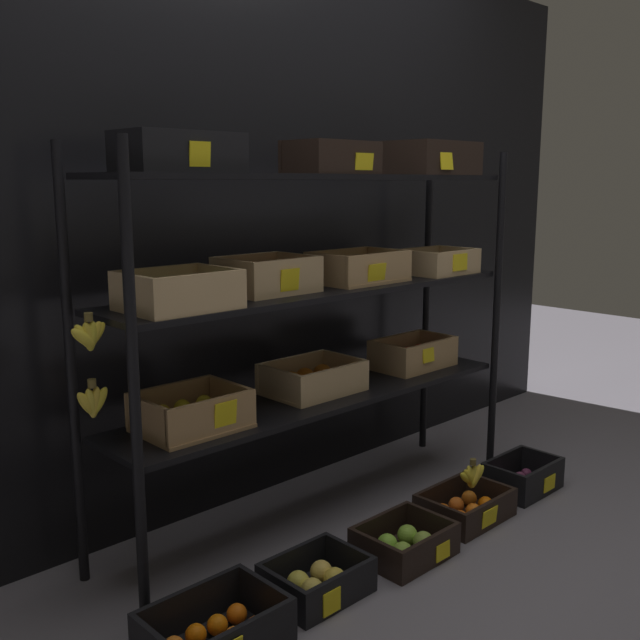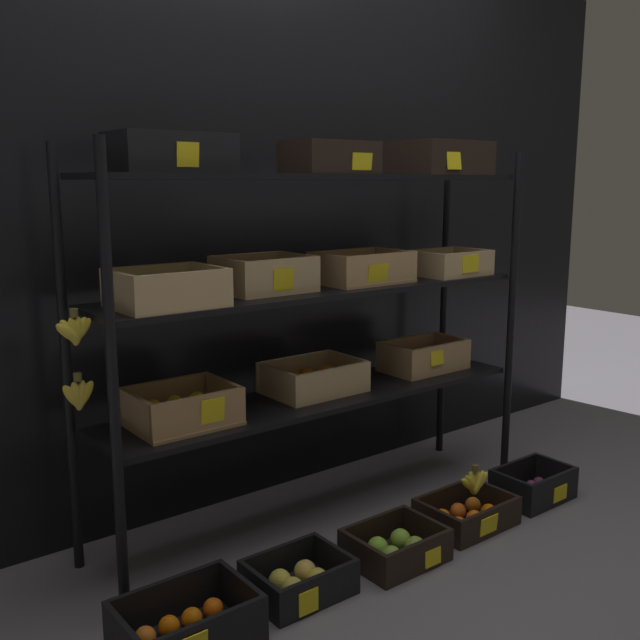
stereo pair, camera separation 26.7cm
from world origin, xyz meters
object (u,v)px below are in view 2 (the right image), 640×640
object	(u,v)px
display_rack	(321,287)
banana_bunch_loose	(474,483)
crate_ground_plum	(533,488)
crate_ground_apple_gold	(299,581)
crate_ground_right_tangerine	(466,515)
crate_ground_apple_green	(396,548)
crate_ground_tangerine	(187,627)

from	to	relation	value
display_rack	banana_bunch_loose	world-z (taller)	display_rack
crate_ground_plum	banana_bunch_loose	world-z (taller)	banana_bunch_loose
crate_ground_apple_gold	crate_ground_right_tangerine	bearing A→B (deg)	-0.79
display_rack	banana_bunch_loose	size ratio (longest dim) A/B	12.62
crate_ground_apple_green	banana_bunch_loose	distance (m)	0.44
crate_ground_tangerine	crate_ground_apple_gold	world-z (taller)	crate_ground_tangerine
display_rack	crate_ground_apple_green	bearing A→B (deg)	-91.38
crate_ground_apple_gold	crate_ground_apple_green	world-z (taller)	crate_ground_apple_gold
crate_ground_tangerine	banana_bunch_loose	distance (m)	1.21
crate_ground_apple_gold	crate_ground_apple_green	size ratio (longest dim) A/B	0.98
crate_ground_plum	crate_ground_apple_gold	bearing A→B (deg)	178.84
crate_ground_apple_green	crate_ground_right_tangerine	size ratio (longest dim) A/B	0.92
banana_bunch_loose	crate_ground_plum	bearing A→B (deg)	-1.85
display_rack	crate_ground_tangerine	distance (m)	1.22
crate_ground_right_tangerine	banana_bunch_loose	size ratio (longest dim) A/B	2.30
crate_ground_tangerine	crate_ground_right_tangerine	world-z (taller)	crate_ground_tangerine
crate_ground_tangerine	display_rack	bearing A→B (deg)	27.11
crate_ground_tangerine	crate_ground_apple_gold	distance (m)	0.39
crate_ground_right_tangerine	banana_bunch_loose	world-z (taller)	banana_bunch_loose
crate_ground_apple_gold	banana_bunch_loose	xyz separation A→B (m)	(0.81, -0.01, 0.12)
crate_ground_tangerine	banana_bunch_loose	world-z (taller)	banana_bunch_loose
display_rack	crate_ground_apple_green	distance (m)	0.95
crate_ground_apple_gold	crate_ground_plum	xyz separation A→B (m)	(1.16, -0.02, 0.00)
display_rack	crate_ground_plum	world-z (taller)	display_rack
crate_ground_apple_gold	crate_ground_apple_green	xyz separation A→B (m)	(0.38, -0.04, -0.00)
crate_ground_apple_gold	crate_ground_right_tangerine	world-z (taller)	crate_ground_apple_gold
display_rack	crate_ground_tangerine	bearing A→B (deg)	-152.89
crate_ground_tangerine	banana_bunch_loose	xyz separation A→B (m)	(1.20, -0.00, 0.11)
display_rack	crate_ground_apple_gold	world-z (taller)	display_rack
crate_ground_apple_gold	crate_ground_tangerine	bearing A→B (deg)	-178.74
crate_ground_plum	banana_bunch_loose	distance (m)	0.37
crate_ground_apple_gold	banana_bunch_loose	world-z (taller)	banana_bunch_loose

